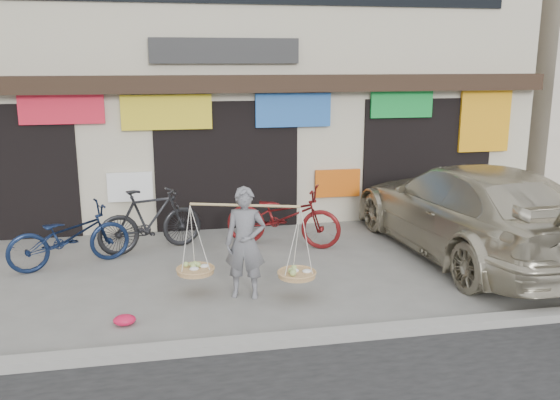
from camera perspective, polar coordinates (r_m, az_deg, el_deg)
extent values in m
plane|color=slate|center=(9.52, -2.65, -8.37)|extent=(70.00, 70.00, 0.00)
cube|color=gray|center=(7.69, -0.37, -13.36)|extent=(70.00, 0.25, 0.12)
cube|color=beige|center=(15.31, -6.53, 13.16)|extent=(14.00, 6.00, 7.00)
cube|color=black|center=(12.18, -5.20, 11.07)|extent=(14.00, 0.35, 0.35)
cube|color=black|center=(13.09, -25.24, 2.51)|extent=(3.00, 0.60, 2.70)
cube|color=black|center=(12.75, -5.24, 3.48)|extent=(3.00, 0.60, 2.70)
cube|color=black|center=(13.95, 13.52, 4.01)|extent=(3.00, 0.60, 2.70)
cube|color=red|center=(12.36, -20.27, 8.25)|extent=(1.60, 0.08, 0.60)
cube|color=yellow|center=(12.22, -10.85, 8.31)|extent=(1.80, 0.08, 0.70)
cube|color=#265FB4|center=(12.51, 1.28, 8.65)|extent=(1.60, 0.08, 0.70)
cube|color=#119134|center=(13.22, 11.62, 9.07)|extent=(1.40, 0.08, 0.60)
cube|color=orange|center=(14.15, 19.10, 7.25)|extent=(1.20, 0.08, 1.40)
cube|color=white|center=(12.45, -14.23, 1.24)|extent=(0.90, 0.08, 0.60)
cube|color=#D1570F|center=(12.98, 5.56, 1.63)|extent=(1.00, 0.08, 0.60)
cube|color=#2A2A2A|center=(12.24, -5.31, 14.12)|extent=(3.00, 0.08, 0.50)
imported|color=slate|center=(8.89, -3.36, -4.15)|extent=(0.71, 0.57, 1.70)
cylinder|color=tan|center=(8.74, -3.41, -0.51)|extent=(1.59, 0.53, 0.04)
cylinder|color=tan|center=(9.20, -8.14, -6.75)|extent=(0.56, 0.56, 0.07)
ellipsoid|color=#A5BF66|center=(9.18, -8.15, -6.40)|extent=(0.39, 0.39, 0.10)
cylinder|color=tan|center=(8.96, 1.63, -7.18)|extent=(0.56, 0.56, 0.07)
ellipsoid|color=#A5BF66|center=(8.94, 1.64, -6.82)|extent=(0.39, 0.39, 0.10)
imported|color=#0E1A36|center=(10.90, -19.63, -3.29)|extent=(2.20, 1.39, 1.09)
imported|color=black|center=(11.35, -12.35, -1.88)|extent=(2.08, 1.17, 1.20)
imported|color=#5C0F10|center=(11.39, 0.30, -1.57)|extent=(2.37, 1.65, 1.18)
imported|color=#B4AB91|center=(11.34, 17.73, -0.92)|extent=(2.78, 6.00, 1.70)
cube|color=black|center=(13.76, 11.44, 0.59)|extent=(1.70, 0.22, 0.45)
cube|color=silver|center=(13.84, 11.29, 0.25)|extent=(0.45, 0.05, 0.12)
ellipsoid|color=red|center=(8.48, -14.73, -11.11)|extent=(0.31, 0.25, 0.14)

